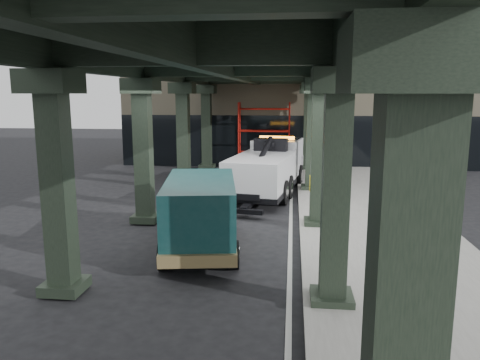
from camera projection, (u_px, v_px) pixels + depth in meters
The scene contains 8 objects.
ground at pixel (234, 244), 14.23m from camera, with size 90.00×90.00×0.00m, color black.
sidewalk at pixel (374, 228), 15.68m from camera, with size 5.00×40.00×0.15m, color gray.
lane_stripe at pixel (291, 227), 16.00m from camera, with size 0.12×38.00×0.01m, color silver.
viaduct at pixel (229, 64), 15.24m from camera, with size 7.40×32.00×6.40m.
building at pixel (297, 101), 32.83m from camera, with size 22.00×10.00×8.00m, color #C6B793.
scaffolding at pixel (264, 134), 28.16m from camera, with size 3.08×0.88×4.00m.
tow_truck at pixel (269, 166), 21.24m from camera, with size 3.34×8.15×2.60m.
towed_van at pixel (201, 211), 13.57m from camera, with size 2.76×5.44×2.11m.
Camera 1 is at (1.70, -13.54, 4.50)m, focal length 35.00 mm.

